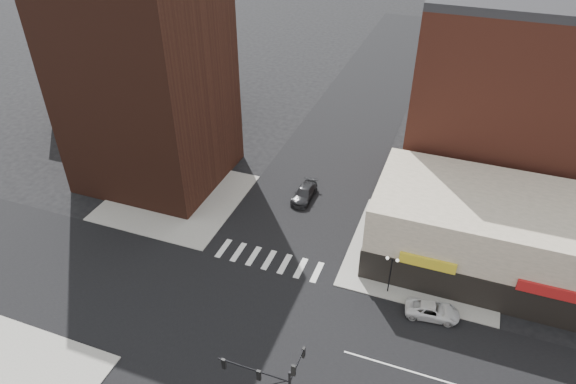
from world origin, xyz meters
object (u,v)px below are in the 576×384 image
(traffic_signal, at_px, (278,382))
(white_suv, at_px, (432,310))
(street_lamp_ne, at_px, (391,266))
(dark_sedan_north, at_px, (304,193))

(traffic_signal, distance_m, white_suv, 17.47)
(traffic_signal, bearing_deg, street_lamp_ne, 73.25)
(traffic_signal, relative_size, street_lamp_ne, 1.87)
(dark_sedan_north, bearing_deg, traffic_signal, -74.05)
(traffic_signal, bearing_deg, white_suv, 57.84)
(traffic_signal, height_order, dark_sedan_north, traffic_signal)
(street_lamp_ne, distance_m, dark_sedan_north, 17.08)
(white_suv, bearing_deg, dark_sedan_north, 44.76)
(traffic_signal, relative_size, white_suv, 1.63)
(traffic_signal, xyz_separation_m, dark_sedan_north, (-7.49, 27.45, -4.23))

